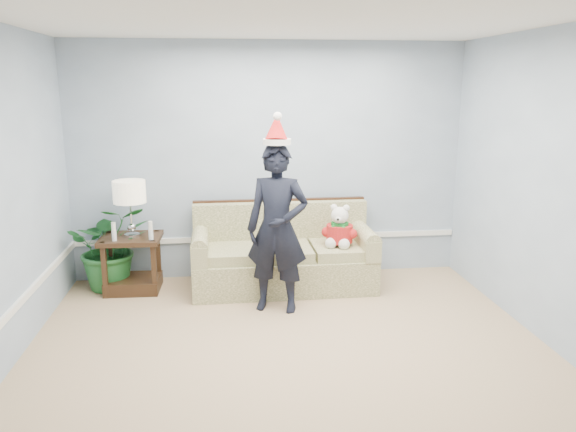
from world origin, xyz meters
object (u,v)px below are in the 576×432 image
(table_lamp, at_px, (129,194))
(houseplant, at_px, (111,246))
(side_table, at_px, (133,269))
(teddy_bear, at_px, (340,231))
(sofa, at_px, (283,257))
(man, at_px, (277,229))

(table_lamp, relative_size, houseplant, 0.64)
(side_table, distance_m, table_lamp, 0.84)
(houseplant, relative_size, teddy_bear, 2.02)
(sofa, distance_m, teddy_bear, 0.71)
(side_table, bearing_deg, table_lamp, -35.15)
(table_lamp, distance_m, teddy_bear, 2.29)
(sofa, xyz_separation_m, side_table, (-1.65, 0.04, -0.09))
(houseplant, xyz_separation_m, teddy_bear, (2.51, -0.30, 0.18))
(side_table, height_order, man, man)
(side_table, height_order, teddy_bear, teddy_bear)
(houseplant, distance_m, man, 1.98)
(man, bearing_deg, houseplant, 172.08)
(side_table, relative_size, man, 0.39)
(table_lamp, xyz_separation_m, houseplant, (-0.26, 0.13, -0.61))
(sofa, bearing_deg, houseplant, 174.89)
(houseplant, bearing_deg, table_lamp, -25.87)
(side_table, distance_m, man, 1.79)
(sofa, bearing_deg, teddy_bear, -14.87)
(table_lamp, relative_size, man, 0.37)
(man, bearing_deg, table_lamp, 172.26)
(sofa, xyz_separation_m, man, (-0.12, -0.67, 0.51))
(teddy_bear, bearing_deg, houseplant, -165.32)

